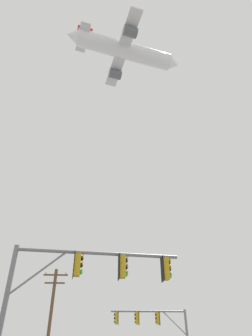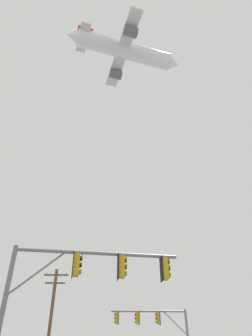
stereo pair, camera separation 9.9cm
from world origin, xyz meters
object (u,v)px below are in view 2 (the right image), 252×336
(utility_pole, at_px, (51,320))
(airplane, at_px, (125,51))
(signal_pole_far, at_px, (156,326))
(signal_pole_near, at_px, (82,278))

(utility_pole, relative_size, airplane, 0.42)
(signal_pole_far, bearing_deg, airplane, 109.53)
(signal_pole_near, height_order, airplane, airplane)
(signal_pole_near, xyz_separation_m, signal_pole_far, (4.78, 15.00, -0.04))
(signal_pole_near, xyz_separation_m, utility_pole, (-3.97, 15.87, 0.43))
(signal_pole_near, bearing_deg, airplane, 83.52)
(utility_pole, distance_m, airplane, 46.16)
(signal_pole_near, distance_m, utility_pole, 16.36)
(signal_pole_far, height_order, utility_pole, utility_pole)
(signal_pole_near, relative_size, airplane, 0.32)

